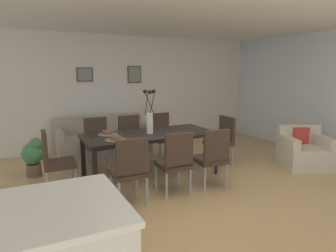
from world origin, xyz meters
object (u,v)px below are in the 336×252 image
object	(u,v)px
dining_chair_mid_right	(162,133)
bowl_near_left	(116,137)
framed_picture_left	(85,75)
centerpiece_vase	(150,117)
dining_chair_near_left	(130,168)
sofa	(104,141)
dining_chair_mid_left	(212,155)
bowl_near_right	(108,132)
dining_chair_far_left	(175,160)
dining_table	(150,137)
dining_chair_near_right	(98,140)
framed_picture_center	(134,74)
armchair	(304,151)
dining_chair_far_right	(131,137)
dining_chair_head_west	(54,159)
potted_plant	(33,155)
dining_chair_head_east	(222,138)

from	to	relation	value
dining_chair_mid_right	bowl_near_left	world-z (taller)	dining_chair_mid_right
framed_picture_left	centerpiece_vase	bearing A→B (deg)	-75.57
framed_picture_left	bowl_near_left	bearing A→B (deg)	-91.81
dining_chair_near_left	sofa	world-z (taller)	dining_chair_near_left
dining_chair_mid_left	bowl_near_right	xyz separation A→B (m)	(-1.30, 1.14, 0.27)
dining_chair_near_left	dining_chair_far_left	size ratio (longest dim) A/B	1.00
dining_table	dining_chair_mid_right	xyz separation A→B (m)	(0.67, 0.91, -0.16)
dining_chair_mid_left	dining_chair_mid_right	world-z (taller)	same
dining_chair_near_right	framed_picture_left	world-z (taller)	framed_picture_left
sofa	framed_picture_center	bearing A→B (deg)	27.61
dining_chair_far_left	framed_picture_center	distance (m)	3.40
dining_chair_mid_left	bowl_near_left	distance (m)	1.50
dining_chair_mid_left	framed_picture_left	xyz separation A→B (m)	(-1.22, 3.18, 1.19)
dining_chair_far_left	armchair	xyz separation A→B (m)	(2.77, 0.05, -0.23)
dining_chair_near_right	sofa	bearing A→B (deg)	69.48
centerpiece_vase	dining_chair_near_right	bearing A→B (deg)	127.54
dining_chair_far_left	bowl_near_right	size ratio (longest dim) A/B	5.41
dining_chair_far_right	armchair	bearing A→B (deg)	-31.14
armchair	dining_chair_mid_left	bearing A→B (deg)	-177.70
dining_chair_mid_right	framed_picture_center	world-z (taller)	framed_picture_center
dining_chair_mid_left	framed_picture_left	world-z (taller)	framed_picture_left
dining_chair_mid_left	framed_picture_center	xyz separation A→B (m)	(-0.06, 3.18, 1.19)
bowl_near_left	dining_chair_head_west	bearing A→B (deg)	167.55
dining_chair_head_west	dining_chair_mid_left	bearing A→B (deg)	-22.25
centerpiece_vase	dining_chair_far_right	bearing A→B (deg)	91.73
bowl_near_left	dining_chair_near_right	bearing A→B (deg)	90.86
dining_chair_mid_right	armchair	xyz separation A→B (m)	(2.13, -1.74, -0.23)
dining_chair_far_right	dining_chair_mid_left	distance (m)	1.91
dining_chair_mid_right	framed_picture_left	xyz separation A→B (m)	(-1.25, 1.36, 1.19)
framed_picture_left	potted_plant	size ratio (longest dim) A/B	0.52
dining_chair_near_right	bowl_near_left	xyz separation A→B (m)	(0.02, -1.10, 0.27)
dining_table	dining_chair_mid_right	distance (m)	1.14
dining_chair_head_east	centerpiece_vase	bearing A→B (deg)	179.63
dining_table	bowl_near_right	world-z (taller)	bowl_near_right
dining_chair_near_right	dining_chair_head_east	size ratio (longest dim) A/B	1.00
bowl_near_right	armchair	world-z (taller)	bowl_near_right
dining_chair_mid_left	armchair	xyz separation A→B (m)	(2.16, 0.09, -0.23)
centerpiece_vase	framed_picture_left	size ratio (longest dim) A/B	2.10
dining_chair_near_right	potted_plant	world-z (taller)	dining_chair_near_right
bowl_near_left	potted_plant	size ratio (longest dim) A/B	0.25
dining_chair_far_right	potted_plant	size ratio (longest dim) A/B	1.37
dining_table	sofa	bearing A→B (deg)	100.80
dining_table	potted_plant	size ratio (longest dim) A/B	3.28
dining_chair_near_left	dining_chair_mid_left	size ratio (longest dim) A/B	1.00
centerpiece_vase	dining_chair_head_west	bearing A→B (deg)	-178.95
dining_chair_mid_left	dining_chair_far_right	bearing A→B (deg)	110.31
dining_table	dining_chair_head_east	distance (m)	1.51
dining_chair_mid_left	bowl_near_right	size ratio (longest dim) A/B	5.41
dining_table	dining_chair_far_left	bearing A→B (deg)	-88.68
dining_chair_mid_right	centerpiece_vase	world-z (taller)	centerpiece_vase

